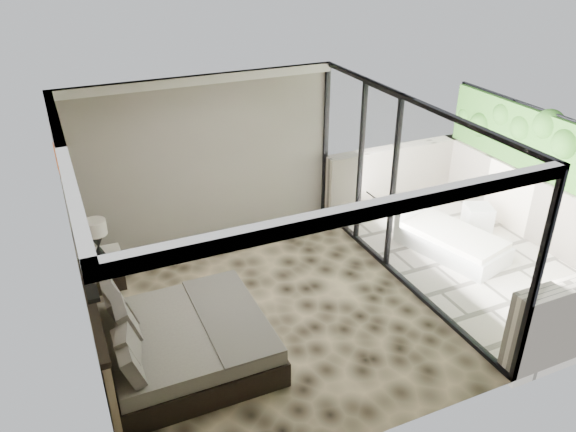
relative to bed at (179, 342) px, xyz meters
name	(u,v)px	position (x,y,z in m)	size (l,w,h in m)	color
floor	(262,312)	(1.31, 0.55, -0.33)	(5.00, 5.00, 0.00)	black
ceiling	(257,121)	(1.31, 0.55, 2.46)	(4.50, 5.00, 0.02)	silver
back_wall	(205,159)	(1.31, 3.04, 1.07)	(4.50, 0.02, 2.80)	gray
left_wall	(79,262)	(-0.93, 0.55, 1.07)	(0.02, 5.00, 2.80)	gray
glass_wall	(405,194)	(3.56, 0.55, 1.07)	(0.08, 5.00, 2.80)	white
terrace_slab	(472,258)	(5.06, 0.55, -0.39)	(3.00, 5.00, 0.12)	beige
parapet_far	(541,210)	(6.41, 0.55, 0.22)	(0.30, 5.00, 1.10)	beige
foliage_hedge	(555,149)	(6.41, 0.55, 1.32)	(0.36, 4.60, 1.10)	#366C21
picture_ledge	(82,250)	(-0.87, 0.65, 1.17)	(0.12, 2.20, 0.05)	black
bed	(179,342)	(0.00, 0.00, 0.00)	(2.02, 1.96, 1.11)	black
nightstand	(104,269)	(-0.60, 2.14, -0.04)	(0.57, 0.57, 0.57)	black
table_lamp	(96,234)	(-0.62, 2.13, 0.56)	(0.32, 0.32, 0.59)	black
abstract_canvas	(67,187)	(-0.89, 1.43, 1.64)	(0.04, 0.90, 0.90)	#AF550F
framed_print	(79,217)	(-0.83, 0.86, 1.49)	(0.03, 0.50, 0.60)	black
ottoman	(478,217)	(5.72, 1.25, -0.11)	(0.45, 0.45, 0.45)	silver
lounger	(449,239)	(4.76, 0.83, -0.12)	(1.30, 1.93, 0.69)	silver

